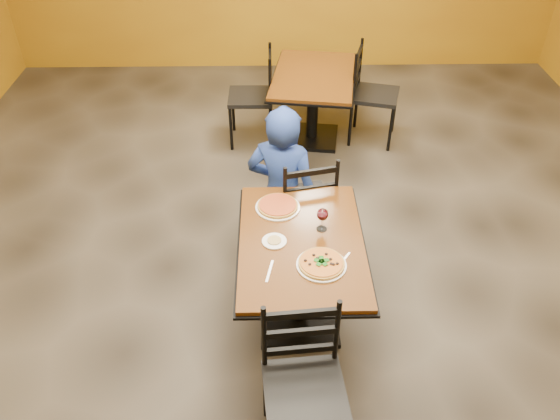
{
  "coord_description": "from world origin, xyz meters",
  "views": [
    {
      "loc": [
        -0.19,
        -3.19,
        3.11
      ],
      "look_at": [
        -0.13,
        -0.3,
        0.85
      ],
      "focal_mm": 35.66,
      "sensor_mm": 36.0,
      "label": 1
    }
  ],
  "objects_px": {
    "plate_far": "(278,207)",
    "diner": "(282,173)",
    "table_second": "(313,92)",
    "chair_main_far": "(303,202)",
    "table_main": "(301,263)",
    "pizza_far": "(278,205)",
    "chair_second_left": "(251,97)",
    "plate_main": "(321,265)",
    "chair_second_right": "(375,95)",
    "side_plate": "(274,241)",
    "chair_main_near": "(305,393)",
    "wine_glass": "(322,218)",
    "pizza_main": "(321,263)"
  },
  "relations": [
    {
      "from": "chair_second_left",
      "to": "plate_far",
      "type": "bearing_deg",
      "value": 6.84
    },
    {
      "from": "pizza_far",
      "to": "chair_second_left",
      "type": "bearing_deg",
      "value": 96.39
    },
    {
      "from": "table_second",
      "to": "side_plate",
      "type": "bearing_deg",
      "value": -99.53
    },
    {
      "from": "chair_second_left",
      "to": "diner",
      "type": "xyz_separation_m",
      "value": [
        0.29,
        -1.53,
        0.09
      ]
    },
    {
      "from": "table_main",
      "to": "wine_glass",
      "type": "xyz_separation_m",
      "value": [
        0.14,
        0.12,
        0.28
      ]
    },
    {
      "from": "chair_main_near",
      "to": "diner",
      "type": "height_order",
      "value": "diner"
    },
    {
      "from": "diner",
      "to": "plate_main",
      "type": "height_order",
      "value": "diner"
    },
    {
      "from": "chair_main_near",
      "to": "wine_glass",
      "type": "bearing_deg",
      "value": 76.14
    },
    {
      "from": "chair_second_left",
      "to": "side_plate",
      "type": "relative_size",
      "value": 6.25
    },
    {
      "from": "table_main",
      "to": "diner",
      "type": "distance_m",
      "value": 1.02
    },
    {
      "from": "chair_second_right",
      "to": "pizza_far",
      "type": "relative_size",
      "value": 3.64
    },
    {
      "from": "plate_far",
      "to": "wine_glass",
      "type": "bearing_deg",
      "value": -39.27
    },
    {
      "from": "pizza_far",
      "to": "side_plate",
      "type": "xyz_separation_m",
      "value": [
        -0.03,
        -0.36,
        -0.02
      ]
    },
    {
      "from": "table_main",
      "to": "pizza_main",
      "type": "bearing_deg",
      "value": -64.43
    },
    {
      "from": "table_second",
      "to": "diner",
      "type": "bearing_deg",
      "value": -102.97
    },
    {
      "from": "chair_main_far",
      "to": "plate_main",
      "type": "xyz_separation_m",
      "value": [
        0.06,
        -1.01,
        0.28
      ]
    },
    {
      "from": "table_main",
      "to": "chair_main_far",
      "type": "height_order",
      "value": "chair_main_far"
    },
    {
      "from": "table_second",
      "to": "chair_main_far",
      "type": "bearing_deg",
      "value": -96.39
    },
    {
      "from": "plate_main",
      "to": "wine_glass",
      "type": "height_order",
      "value": "wine_glass"
    },
    {
      "from": "side_plate",
      "to": "chair_main_near",
      "type": "bearing_deg",
      "value": -80.82
    },
    {
      "from": "chair_second_right",
      "to": "side_plate",
      "type": "relative_size",
      "value": 6.36
    },
    {
      "from": "plate_far",
      "to": "chair_second_right",
      "type": "bearing_deg",
      "value": 64.49
    },
    {
      "from": "plate_far",
      "to": "pizza_far",
      "type": "height_order",
      "value": "pizza_far"
    },
    {
      "from": "table_main",
      "to": "chair_second_left",
      "type": "relative_size",
      "value": 1.23
    },
    {
      "from": "chair_second_right",
      "to": "diner",
      "type": "height_order",
      "value": "diner"
    },
    {
      "from": "chair_main_near",
      "to": "plate_far",
      "type": "xyz_separation_m",
      "value": [
        -0.12,
        1.3,
        0.27
      ]
    },
    {
      "from": "table_second",
      "to": "chair_main_near",
      "type": "height_order",
      "value": "chair_main_near"
    },
    {
      "from": "side_plate",
      "to": "plate_far",
      "type": "bearing_deg",
      "value": 85.55
    },
    {
      "from": "chair_main_far",
      "to": "chair_second_left",
      "type": "xyz_separation_m",
      "value": [
        -0.45,
        1.77,
        0.02
      ]
    },
    {
      "from": "chair_second_right",
      "to": "wine_glass",
      "type": "height_order",
      "value": "chair_second_right"
    },
    {
      "from": "chair_main_far",
      "to": "pizza_far",
      "type": "xyz_separation_m",
      "value": [
        -0.2,
        -0.42,
        0.29
      ]
    },
    {
      "from": "table_main",
      "to": "pizza_far",
      "type": "bearing_deg",
      "value": 112.78
    },
    {
      "from": "chair_main_near",
      "to": "chair_second_right",
      "type": "distance_m",
      "value": 3.61
    },
    {
      "from": "diner",
      "to": "pizza_far",
      "type": "distance_m",
      "value": 0.69
    },
    {
      "from": "plate_far",
      "to": "diner",
      "type": "bearing_deg",
      "value": 85.82
    },
    {
      "from": "chair_main_far",
      "to": "pizza_far",
      "type": "height_order",
      "value": "chair_main_far"
    },
    {
      "from": "chair_second_left",
      "to": "chair_second_right",
      "type": "xyz_separation_m",
      "value": [
        1.29,
        0.0,
        0.01
      ]
    },
    {
      "from": "chair_main_near",
      "to": "side_plate",
      "type": "distance_m",
      "value": 0.99
    },
    {
      "from": "side_plate",
      "to": "wine_glass",
      "type": "height_order",
      "value": "wine_glass"
    },
    {
      "from": "pizza_main",
      "to": "plate_far",
      "type": "xyz_separation_m",
      "value": [
        -0.26,
        0.58,
        -0.02
      ]
    },
    {
      "from": "chair_main_far",
      "to": "pizza_far",
      "type": "distance_m",
      "value": 0.55
    },
    {
      "from": "chair_main_near",
      "to": "side_plate",
      "type": "height_order",
      "value": "chair_main_near"
    },
    {
      "from": "wine_glass",
      "to": "chair_second_right",
      "type": "bearing_deg",
      "value": 72.64
    },
    {
      "from": "chair_second_right",
      "to": "plate_main",
      "type": "distance_m",
      "value": 2.9
    },
    {
      "from": "chair_main_near",
      "to": "wine_glass",
      "type": "relative_size",
      "value": 5.4
    },
    {
      "from": "diner",
      "to": "chair_main_near",
      "type": "bearing_deg",
      "value": 108.97
    },
    {
      "from": "plate_main",
      "to": "chair_main_near",
      "type": "bearing_deg",
      "value": -100.57
    },
    {
      "from": "chair_second_left",
      "to": "diner",
      "type": "distance_m",
      "value": 1.56
    },
    {
      "from": "side_plate",
      "to": "diner",
      "type": "bearing_deg",
      "value": 85.73
    },
    {
      "from": "chair_second_left",
      "to": "plate_main",
      "type": "relative_size",
      "value": 3.23
    }
  ]
}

